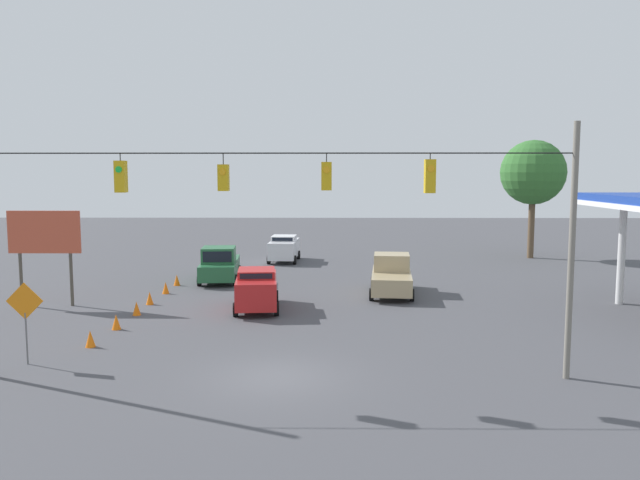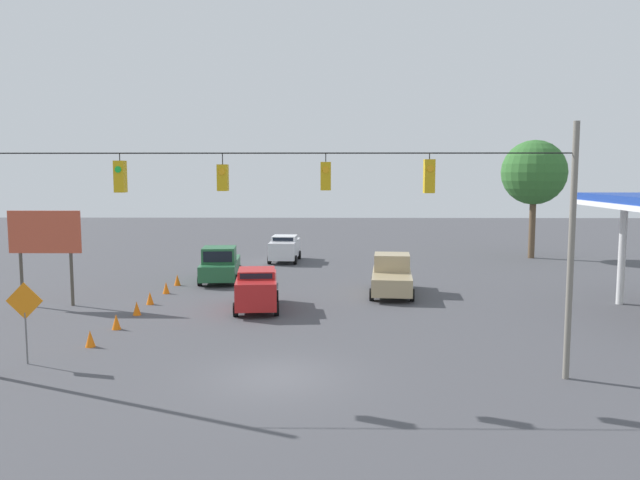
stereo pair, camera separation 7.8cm
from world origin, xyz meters
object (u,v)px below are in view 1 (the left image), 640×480
(pickup_truck_tan_oncoming_far, at_px, (392,276))
(traffic_cone_nearest, at_px, (90,339))
(traffic_cone_second, at_px, (116,322))
(traffic_cone_fourth, at_px, (150,298))
(tree_horizon_left, at_px, (533,173))
(work_zone_sign, at_px, (25,307))
(overhead_signal_span, at_px, (276,220))
(traffic_cone_third, at_px, (137,308))
(traffic_cone_fifth, at_px, (166,288))
(sedan_white_withflow_deep, at_px, (284,248))
(traffic_cone_farthest, at_px, (177,280))
(roadside_billboard, at_px, (44,238))
(pickup_truck_green_withflow_far, at_px, (220,265))
(sedan_red_withflow_mid, at_px, (257,288))

(pickup_truck_tan_oncoming_far, height_order, traffic_cone_nearest, pickup_truck_tan_oncoming_far)
(traffic_cone_second, height_order, traffic_cone_fourth, same)
(traffic_cone_nearest, distance_m, tree_horizon_left, 35.41)
(work_zone_sign, bearing_deg, tree_horizon_left, -133.93)
(traffic_cone_second, bearing_deg, overhead_signal_span, 140.18)
(overhead_signal_span, height_order, traffic_cone_third, overhead_signal_span)
(tree_horizon_left, bearing_deg, traffic_cone_fifth, 30.63)
(traffic_cone_fourth, bearing_deg, overhead_signal_span, 123.35)
(sedan_white_withflow_deep, xyz_separation_m, work_zone_sign, (7.13, 24.76, 0.99))
(traffic_cone_farthest, bearing_deg, work_zone_sign, 84.04)
(sedan_white_withflow_deep, bearing_deg, roadside_billboard, 55.31)
(pickup_truck_green_withflow_far, bearing_deg, sedan_white_withflow_deep, -111.96)
(traffic_cone_fourth, relative_size, work_zone_sign, 0.23)
(traffic_cone_farthest, relative_size, roadside_billboard, 0.14)
(traffic_cone_fourth, xyz_separation_m, roadside_billboard, (4.98, 0.32, 3.02))
(traffic_cone_nearest, bearing_deg, sedan_red_withflow_mid, -130.22)
(traffic_cone_farthest, bearing_deg, roadside_billboard, 47.53)
(work_zone_sign, bearing_deg, traffic_cone_fifth, -97.06)
(overhead_signal_span, xyz_separation_m, traffic_cone_fifth, (7.14, -13.75, -4.74))
(overhead_signal_span, relative_size, sedan_red_withflow_mid, 4.10)
(traffic_cone_second, distance_m, traffic_cone_fifth, 7.72)
(traffic_cone_fourth, distance_m, traffic_cone_farthest, 5.23)
(overhead_signal_span, distance_m, traffic_cone_fourth, 13.98)
(traffic_cone_second, bearing_deg, work_zone_sign, 72.94)
(overhead_signal_span, relative_size, traffic_cone_farthest, 29.20)
(traffic_cone_fifth, relative_size, roadside_billboard, 0.14)
(overhead_signal_span, bearing_deg, sedan_white_withflow_deep, -86.57)
(sedan_red_withflow_mid, height_order, traffic_cone_fifth, sedan_red_withflow_mid)
(sedan_white_withflow_deep, xyz_separation_m, traffic_cone_fifth, (5.59, 12.29, -0.68))
(sedan_red_withflow_mid, height_order, tree_horizon_left, tree_horizon_left)
(overhead_signal_span, relative_size, roadside_billboard, 3.99)
(traffic_cone_fifth, height_order, roadside_billboard, roadside_billboard)
(traffic_cone_fourth, relative_size, tree_horizon_left, 0.07)
(sedan_white_withflow_deep, height_order, traffic_cone_fourth, sedan_white_withflow_deep)
(traffic_cone_third, bearing_deg, traffic_cone_second, 88.68)
(traffic_cone_nearest, relative_size, traffic_cone_fourth, 1.00)
(sedan_white_withflow_deep, distance_m, work_zone_sign, 25.78)
(pickup_truck_tan_oncoming_far, distance_m, traffic_cone_fifth, 12.24)
(traffic_cone_third, bearing_deg, traffic_cone_farthest, -90.32)
(overhead_signal_span, height_order, tree_horizon_left, tree_horizon_left)
(tree_horizon_left, bearing_deg, traffic_cone_farthest, 26.17)
(work_zone_sign, bearing_deg, pickup_truck_tan_oncoming_far, -137.65)
(pickup_truck_green_withflow_far, distance_m, tree_horizon_left, 25.04)
(pickup_truck_tan_oncoming_far, bearing_deg, traffic_cone_farthest, -11.00)
(traffic_cone_fifth, relative_size, tree_horizon_left, 0.07)
(traffic_cone_second, xyz_separation_m, work_zone_sign, (1.46, 4.75, 1.67))
(sedan_red_withflow_mid, xyz_separation_m, traffic_cone_fifth, (5.37, -3.78, -0.70))
(pickup_truck_tan_oncoming_far, xyz_separation_m, tree_horizon_left, (-12.14, -14.34, 5.52))
(traffic_cone_nearest, distance_m, roadside_billboard, 9.25)
(overhead_signal_span, relative_size, traffic_cone_fifth, 29.20)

